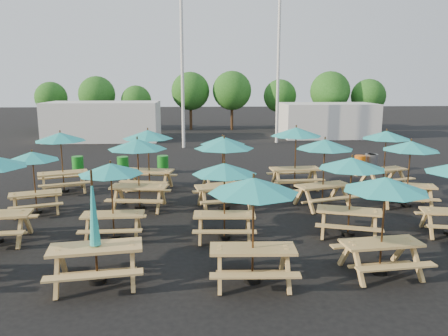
{
  "coord_description": "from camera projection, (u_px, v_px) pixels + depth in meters",
  "views": [
    {
      "loc": [
        -0.84,
        -14.51,
        4.32
      ],
      "look_at": [
        0.0,
        1.5,
        1.1
      ],
      "focal_mm": 35.0,
      "sensor_mm": 36.0,
      "label": 1
    }
  ],
  "objects": [
    {
      "name": "picnic_unit_10",
      "position": [
        224.0,
        148.0,
        14.53
      ],
      "size": [
        2.37,
        2.37,
        2.46
      ],
      "rotation": [
        0.0,
        0.0,
        0.2
      ],
      "color": "tan",
      "rests_on": "ground"
    },
    {
      "name": "event_tent_0",
      "position": [
        104.0,
        121.0,
        32.04
      ],
      "size": [
        8.0,
        4.0,
        2.8
      ],
      "primitive_type": "cube",
      "color": "silver",
      "rests_on": "ground"
    },
    {
      "name": "tree_1",
      "position": [
        97.0,
        95.0,
        37.39
      ],
      "size": [
        3.11,
        3.11,
        4.72
      ],
      "color": "#382314",
      "rests_on": "ground"
    },
    {
      "name": "waste_bin_0",
      "position": [
        78.0,
        165.0,
        20.5
      ],
      "size": [
        0.52,
        0.52,
        0.84
      ],
      "primitive_type": "cylinder",
      "color": "#17801F",
      "rests_on": "ground"
    },
    {
      "name": "waste_bin_2",
      "position": [
        163.0,
        164.0,
        20.66
      ],
      "size": [
        0.52,
        0.52,
        0.84
      ],
      "primitive_type": "cylinder",
      "color": "#17801F",
      "rests_on": "ground"
    },
    {
      "name": "waste_bin_1",
      "position": [
        123.0,
        166.0,
        20.4
      ],
      "size": [
        0.52,
        0.52,
        0.84
      ],
      "primitive_type": "cylinder",
      "color": "#17801F",
      "rests_on": "ground"
    },
    {
      "name": "picnic_unit_12",
      "position": [
        385.0,
        191.0,
        9.57
      ],
      "size": [
        2.06,
        2.06,
        2.27
      ],
      "rotation": [
        0.0,
        0.0,
        0.12
      ],
      "color": "tan",
      "rests_on": "ground"
    },
    {
      "name": "picnic_unit_19",
      "position": [
        386.0,
        139.0,
        17.54
      ],
      "size": [
        2.44,
        2.44,
        2.36
      ],
      "rotation": [
        0.0,
        0.0,
        0.32
      ],
      "color": "tan",
      "rests_on": "ground"
    },
    {
      "name": "picnic_unit_6",
      "position": [
        138.0,
        149.0,
        14.58
      ],
      "size": [
        2.2,
        2.2,
        2.43
      ],
      "rotation": [
        0.0,
        0.0,
        -0.12
      ],
      "color": "tan",
      "rests_on": "ground"
    },
    {
      "name": "mast_1",
      "position": [
        279.0,
        56.0,
        29.82
      ],
      "size": [
        0.2,
        0.2,
        12.0
      ],
      "primitive_type": "cylinder",
      "color": "silver",
      "rests_on": "ground"
    },
    {
      "name": "tree_5",
      "position": [
        280.0,
        96.0,
        39.0
      ],
      "size": [
        2.94,
        2.94,
        4.45
      ],
      "color": "#382314",
      "rests_on": "ground"
    },
    {
      "name": "tree_7",
      "position": [
        368.0,
        96.0,
        37.66
      ],
      "size": [
        2.95,
        2.95,
        4.48
      ],
      "color": "#382314",
      "rests_on": "ground"
    },
    {
      "name": "picnic_unit_13",
      "position": [
        352.0,
        169.0,
        12.03
      ],
      "size": [
        2.33,
        2.33,
        2.27
      ],
      "rotation": [
        0.0,
        0.0,
        -0.31
      ],
      "color": "tan",
      "rests_on": "ground"
    },
    {
      "name": "picnic_unit_4",
      "position": [
        95.0,
        238.0,
        9.31
      ],
      "size": [
        2.19,
        1.98,
        2.5
      ],
      "rotation": [
        0.0,
        0.0,
        0.15
      ],
      "color": "tan",
      "rests_on": "ground"
    },
    {
      "name": "picnic_unit_2",
      "position": [
        33.0,
        160.0,
        14.15
      ],
      "size": [
        2.17,
        2.17,
        2.08
      ],
      "rotation": [
        0.0,
        0.0,
        0.34
      ],
      "color": "tan",
      "rests_on": "ground"
    },
    {
      "name": "waste_bin_3",
      "position": [
        360.0,
        164.0,
        20.72
      ],
      "size": [
        0.52,
        0.52,
        0.84
      ],
      "primitive_type": "cylinder",
      "color": "#DF610D",
      "rests_on": "ground"
    },
    {
      "name": "picnic_unit_18",
      "position": [
        410.0,
        150.0,
        14.88
      ],
      "size": [
        2.3,
        2.3,
        2.32
      ],
      "rotation": [
        0.0,
        0.0,
        -0.24
      ],
      "color": "tan",
      "rests_on": "ground"
    },
    {
      "name": "event_tent_1",
      "position": [
        328.0,
        120.0,
        33.91
      ],
      "size": [
        7.0,
        4.0,
        2.6
      ],
      "primitive_type": "cube",
      "color": "silver",
      "rests_on": "ground"
    },
    {
      "name": "picnic_unit_14",
      "position": [
        325.0,
        149.0,
        14.8
      ],
      "size": [
        2.46,
        2.46,
        2.39
      ],
      "rotation": [
        0.0,
        0.0,
        0.31
      ],
      "color": "tan",
      "rests_on": "ground"
    },
    {
      "name": "tree_6",
      "position": [
        330.0,
        91.0,
        37.37
      ],
      "size": [
        3.38,
        3.38,
        5.13
      ],
      "color": "#382314",
      "rests_on": "ground"
    },
    {
      "name": "mast_0",
      "position": [
        182.0,
        53.0,
        27.53
      ],
      "size": [
        0.2,
        0.2,
        12.0
      ],
      "primitive_type": "cylinder",
      "color": "silver",
      "rests_on": "ground"
    },
    {
      "name": "ground",
      "position": [
        226.0,
        208.0,
        15.1
      ],
      "size": [
        120.0,
        120.0,
        0.0
      ],
      "primitive_type": "plane",
      "color": "black",
      "rests_on": "ground"
    },
    {
      "name": "tree_0",
      "position": [
        51.0,
        98.0,
        38.54
      ],
      "size": [
        2.8,
        2.8,
        4.24
      ],
      "color": "#382314",
      "rests_on": "ground"
    },
    {
      "name": "picnic_unit_8",
      "position": [
        253.0,
        193.0,
        9.15
      ],
      "size": [
        1.99,
        1.99,
        2.36
      ],
      "rotation": [
        0.0,
        0.0,
        -0.04
      ],
      "color": "tan",
      "rests_on": "ground"
    },
    {
      "name": "picnic_unit_15",
      "position": [
        296.0,
        136.0,
        17.4
      ],
      "size": [
        2.21,
        2.21,
        2.52
      ],
      "rotation": [
        0.0,
        0.0,
        0.08
      ],
      "color": "tan",
      "rests_on": "ground"
    },
    {
      "name": "tree_3",
      "position": [
        190.0,
        91.0,
        38.54
      ],
      "size": [
        3.36,
        3.36,
        5.09
      ],
      "color": "#382314",
      "rests_on": "ground"
    },
    {
      "name": "picnic_unit_11",
      "position": [
        223.0,
        144.0,
        17.23
      ],
      "size": [
        2.19,
        2.19,
        2.18
      ],
      "rotation": [
        0.0,
        0.0,
        0.27
      ],
      "color": "tan",
      "rests_on": "ground"
    },
    {
      "name": "tree_2",
      "position": [
        136.0,
        101.0,
        37.42
      ],
      "size": [
        2.59,
        2.59,
        3.93
      ],
      "color": "#382314",
      "rests_on": "ground"
    },
    {
      "name": "waste_bin_4",
      "position": [
        370.0,
        163.0,
        21.12
      ],
      "size": [
        0.52,
        0.52,
        0.84
      ],
      "primitive_type": "cylinder",
      "color": "gray",
      "rests_on": "ground"
    },
    {
      "name": "picnic_unit_3",
      "position": [
        61.0,
        141.0,
        16.84
      ],
      "size": [
        2.49,
        2.49,
        2.38
      ],
      "rotation": [
        0.0,
        0.0,
        0.35
      ],
      "color": "tan",
      "rests_on": "ground"
    },
    {
      "name": "picnic_unit_9",
      "position": [
        224.0,
        174.0,
        11.78
      ],
      "size": [
        1.85,
        1.85,
        2.16
      ],
      "rotation": [
        0.0,
        0.0,
        -0.05
      ],
      "color": "tan",
      "rests_on": "ground"
    },
    {
      "name": "waste_bin_5",
      "position": [
        372.0,
        163.0,
        21.12
      ],
      "size": [
        0.52,
        0.52,
        0.84
      ],
      "primitive_type": "cylinder",
      "color": "gray",
      "rests_on": "ground"
    },
    {
      "name": "tree_4",
      "position": [
        232.0,
        91.0,
        38.27
      ],
      "size": [
        3.41,
        3.41,
        5.17
      ],
      "color": "#382314",
      "rests_on": "ground"
    },
    {
      "name": "picnic_unit_7",
      "position": [
        148.0,
        138.0,
        17.19
      ],
      "size": [
        2.35,
        2.35,
        2.43
      ],
      "rotation": [
        0.0,
        0.0,
        -0.21
      ],
      "color": "tan",
      "rests_on": "ground"
    },
    {
      "name": "picnic_unit_5",
      "position": [
        111.0,
        174.0,
        11.81
      ],
      "size": [
        1.82,
        1.82,
        2.15
      ],
      "rotation": [
        0.0,
        0.0,
        0.03
      ],
      "color": "tan",
      "rests_on": "ground"
    }
  ]
}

